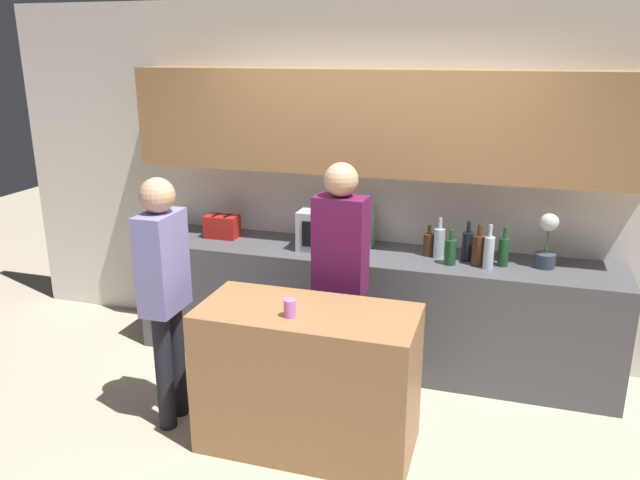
{
  "coord_description": "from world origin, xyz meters",
  "views": [
    {
      "loc": [
        0.94,
        -2.93,
        2.34
      ],
      "look_at": [
        -0.1,
        0.47,
        1.24
      ],
      "focal_mm": 35.0,
      "sensor_mm": 36.0,
      "label": 1
    }
  ],
  "objects_px": {
    "bottle_0": "(429,244)",
    "bottle_3": "(467,246)",
    "bottle_1": "(439,242)",
    "person_left": "(340,264)",
    "bottle_2": "(450,251)",
    "cup_0": "(290,308)",
    "bottle_6": "(504,251)",
    "bottle_4": "(478,249)",
    "person_center": "(164,283)",
    "toaster": "(222,226)",
    "potted_plant": "(547,240)",
    "microwave": "(336,229)",
    "bottle_5": "(489,252)"
  },
  "relations": [
    {
      "from": "bottle_0",
      "to": "bottle_3",
      "type": "bearing_deg",
      "value": -5.82
    },
    {
      "from": "bottle_1",
      "to": "person_left",
      "type": "bearing_deg",
      "value": -131.21
    },
    {
      "from": "bottle_2",
      "to": "cup_0",
      "type": "distance_m",
      "value": 1.42
    },
    {
      "from": "bottle_1",
      "to": "bottle_6",
      "type": "relative_size",
      "value": 1.08
    },
    {
      "from": "cup_0",
      "to": "person_left",
      "type": "relative_size",
      "value": 0.06
    },
    {
      "from": "bottle_3",
      "to": "bottle_4",
      "type": "relative_size",
      "value": 0.97
    },
    {
      "from": "bottle_1",
      "to": "bottle_4",
      "type": "bearing_deg",
      "value": -16.66
    },
    {
      "from": "bottle_6",
      "to": "person_center",
      "type": "height_order",
      "value": "person_center"
    },
    {
      "from": "toaster",
      "to": "bottle_4",
      "type": "distance_m",
      "value": 2.01
    },
    {
      "from": "bottle_3",
      "to": "person_center",
      "type": "distance_m",
      "value": 2.11
    },
    {
      "from": "potted_plant",
      "to": "bottle_0",
      "type": "xyz_separation_m",
      "value": [
        -0.81,
        0.02,
        -0.11
      ]
    },
    {
      "from": "bottle_4",
      "to": "toaster",
      "type": "bearing_deg",
      "value": 177.5
    },
    {
      "from": "bottle_1",
      "to": "bottle_3",
      "type": "bearing_deg",
      "value": -0.85
    },
    {
      "from": "bottle_0",
      "to": "bottle_4",
      "type": "xyz_separation_m",
      "value": [
        0.36,
        -0.11,
        0.03
      ]
    },
    {
      "from": "microwave",
      "to": "bottle_6",
      "type": "height_order",
      "value": "microwave"
    },
    {
      "from": "toaster",
      "to": "bottle_2",
      "type": "bearing_deg",
      "value": -4.04
    },
    {
      "from": "bottle_0",
      "to": "bottle_1",
      "type": "xyz_separation_m",
      "value": [
        0.08,
        -0.03,
        0.03
      ]
    },
    {
      "from": "microwave",
      "to": "cup_0",
      "type": "xyz_separation_m",
      "value": [
        0.1,
        -1.32,
        -0.09
      ]
    },
    {
      "from": "bottle_0",
      "to": "bottle_2",
      "type": "relative_size",
      "value": 0.91
    },
    {
      "from": "toaster",
      "to": "bottle_2",
      "type": "height_order",
      "value": "bottle_2"
    },
    {
      "from": "bottle_1",
      "to": "bottle_5",
      "type": "bearing_deg",
      "value": -20.93
    },
    {
      "from": "toaster",
      "to": "bottle_1",
      "type": "distance_m",
      "value": 1.72
    },
    {
      "from": "potted_plant",
      "to": "cup_0",
      "type": "distance_m",
      "value": 1.93
    },
    {
      "from": "bottle_1",
      "to": "bottle_2",
      "type": "xyz_separation_m",
      "value": [
        0.09,
        -0.12,
        -0.02
      ]
    },
    {
      "from": "bottle_2",
      "to": "bottle_3",
      "type": "height_order",
      "value": "bottle_3"
    },
    {
      "from": "potted_plant",
      "to": "bottle_2",
      "type": "distance_m",
      "value": 0.66
    },
    {
      "from": "bottle_1",
      "to": "bottle_4",
      "type": "relative_size",
      "value": 1.01
    },
    {
      "from": "bottle_3",
      "to": "bottle_6",
      "type": "bearing_deg",
      "value": -10.64
    },
    {
      "from": "bottle_1",
      "to": "microwave",
      "type": "bearing_deg",
      "value": 179.85
    },
    {
      "from": "bottle_2",
      "to": "bottle_3",
      "type": "relative_size",
      "value": 0.87
    },
    {
      "from": "bottle_6",
      "to": "bottle_1",
      "type": "bearing_deg",
      "value": 173.68
    },
    {
      "from": "potted_plant",
      "to": "bottle_6",
      "type": "xyz_separation_m",
      "value": [
        -0.28,
        -0.05,
        -0.09
      ]
    },
    {
      "from": "bottle_4",
      "to": "bottle_5",
      "type": "height_order",
      "value": "bottle_5"
    },
    {
      "from": "bottle_4",
      "to": "person_left",
      "type": "xyz_separation_m",
      "value": [
        -0.84,
        -0.56,
        -0.01
      ]
    },
    {
      "from": "bottle_0",
      "to": "bottle_2",
      "type": "bearing_deg",
      "value": -41.17
    },
    {
      "from": "microwave",
      "to": "bottle_1",
      "type": "xyz_separation_m",
      "value": [
        0.78,
        -0.0,
        -0.03
      ]
    },
    {
      "from": "potted_plant",
      "to": "person_left",
      "type": "height_order",
      "value": "person_left"
    },
    {
      "from": "toaster",
      "to": "bottle_6",
      "type": "bearing_deg",
      "value": -1.41
    },
    {
      "from": "bottle_0",
      "to": "bottle_5",
      "type": "distance_m",
      "value": 0.46
    },
    {
      "from": "person_left",
      "to": "bottle_0",
      "type": "bearing_deg",
      "value": -121.5
    },
    {
      "from": "bottle_0",
      "to": "cup_0",
      "type": "xyz_separation_m",
      "value": [
        -0.59,
        -1.35,
        -0.03
      ]
    },
    {
      "from": "bottle_0",
      "to": "bottle_5",
      "type": "height_order",
      "value": "bottle_5"
    },
    {
      "from": "microwave",
      "to": "toaster",
      "type": "xyz_separation_m",
      "value": [
        -0.95,
        0.0,
        -0.06
      ]
    },
    {
      "from": "bottle_3",
      "to": "cup_0",
      "type": "bearing_deg",
      "value": -123.51
    },
    {
      "from": "bottle_2",
      "to": "potted_plant",
      "type": "bearing_deg",
      "value": 11.43
    },
    {
      "from": "bottle_6",
      "to": "microwave",
      "type": "bearing_deg",
      "value": 177.58
    },
    {
      "from": "microwave",
      "to": "person_center",
      "type": "height_order",
      "value": "person_center"
    },
    {
      "from": "bottle_5",
      "to": "bottle_1",
      "type": "bearing_deg",
      "value": 159.07
    },
    {
      "from": "bottle_5",
      "to": "bottle_6",
      "type": "xyz_separation_m",
      "value": [
        0.1,
        0.09,
        -0.01
      ]
    },
    {
      "from": "cup_0",
      "to": "person_left",
      "type": "xyz_separation_m",
      "value": [
        0.11,
        0.68,
        0.04
      ]
    }
  ]
}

